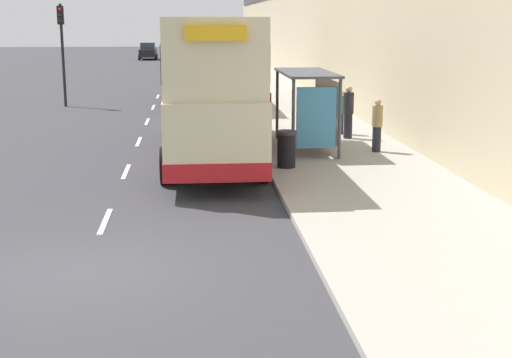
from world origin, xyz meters
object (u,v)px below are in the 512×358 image
object	(u,v)px
pedestrian_at_shelter	(348,112)
pedestrian_3	(340,112)
pedestrian_2	(377,125)
traffic_light_far_kerb	(62,38)
car_0	(203,69)
car_2	(195,51)
pedestrian_1	(267,111)
double_decker_bus_near	(210,85)
double_decker_bus_ahead	(201,60)
car_1	(148,51)
litter_bin	(286,149)
bus_shelter	(313,96)

from	to	relation	value
pedestrian_at_shelter	pedestrian_3	bearing A→B (deg)	94.41
pedestrian_2	pedestrian_3	world-z (taller)	pedestrian_2
traffic_light_far_kerb	car_0	bearing A→B (deg)	65.01
car_2	pedestrian_2	distance (m)	60.65
pedestrian_1	pedestrian_3	world-z (taller)	pedestrian_1
double_decker_bus_near	pedestrian_3	distance (m)	6.21
double_decker_bus_ahead	car_0	xyz separation A→B (m)	(0.36, 15.20, -1.45)
car_2	pedestrian_3	size ratio (longest dim) A/B	2.82
double_decker_bus_near	pedestrian_1	size ratio (longest dim) A/B	6.33
car_0	pedestrian_1	world-z (taller)	pedestrian_1
double_decker_bus_near	car_2	xyz separation A→B (m)	(-0.07, 60.40, -1.44)
double_decker_bus_ahead	car_0	size ratio (longest dim) A/B	2.55
car_1	litter_bin	bearing A→B (deg)	96.83
double_decker_bus_near	car_0	bearing A→B (deg)	89.41
pedestrian_3	car_0	bearing A→B (deg)	99.79
double_decker_bus_near	pedestrian_1	world-z (taller)	double_decker_bus_near
double_decker_bus_ahead	car_0	distance (m)	15.27
bus_shelter	pedestrian_3	world-z (taller)	bus_shelter
pedestrian_at_shelter	pedestrian_2	world-z (taller)	pedestrian_at_shelter
double_decker_bus_near	traffic_light_far_kerb	bearing A→B (deg)	115.35
pedestrian_at_shelter	car_0	bearing A→B (deg)	99.60
pedestrian_at_shelter	pedestrian_1	bearing A→B (deg)	165.42
bus_shelter	traffic_light_far_kerb	bearing A→B (deg)	126.06
pedestrian_at_shelter	car_2	bearing A→B (deg)	94.94
car_1	pedestrian_1	xyz separation A→B (m)	(7.38, -55.77, 0.15)
double_decker_bus_near	pedestrian_3	world-z (taller)	double_decker_bus_near
pedestrian_2	car_2	bearing A→B (deg)	95.04
bus_shelter	pedestrian_2	size ratio (longest dim) A/B	2.49
bus_shelter	car_1	size ratio (longest dim) A/B	0.92
bus_shelter	car_2	bearing A→B (deg)	93.22
pedestrian_2	traffic_light_far_kerb	distance (m)	19.08
double_decker_bus_near	car_0	size ratio (longest dim) A/B	2.66
car_1	pedestrian_2	world-z (taller)	car_1
car_1	litter_bin	xyz separation A→B (m)	(7.35, -61.38, -0.23)
bus_shelter	pedestrian_at_shelter	world-z (taller)	bus_shelter
double_decker_bus_ahead	pedestrian_at_shelter	world-z (taller)	double_decker_bus_ahead
pedestrian_at_shelter	litter_bin	xyz separation A→B (m)	(-2.85, -4.87, -0.42)
double_decker_bus_near	double_decker_bus_ahead	bearing A→B (deg)	90.18
car_2	pedestrian_1	bearing A→B (deg)	-87.82
double_decker_bus_near	litter_bin	xyz separation A→B (m)	(2.08, -2.22, -1.62)
car_2	car_0	bearing A→B (deg)	-89.29
car_2	pedestrian_1	distance (m)	57.05
double_decker_bus_near	traffic_light_far_kerb	size ratio (longest dim) A/B	2.24
car_0	pedestrian_1	distance (m)	26.60
double_decker_bus_ahead	car_0	bearing A→B (deg)	88.66
pedestrian_at_shelter	litter_bin	distance (m)	5.66
car_0	car_1	xyz separation A→B (m)	(-5.59, 29.23, 0.07)
bus_shelter	traffic_light_far_kerb	world-z (taller)	traffic_light_far_kerb
car_2	pedestrian_1	xyz separation A→B (m)	(2.17, -57.01, 0.20)
litter_bin	car_2	bearing A→B (deg)	91.96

